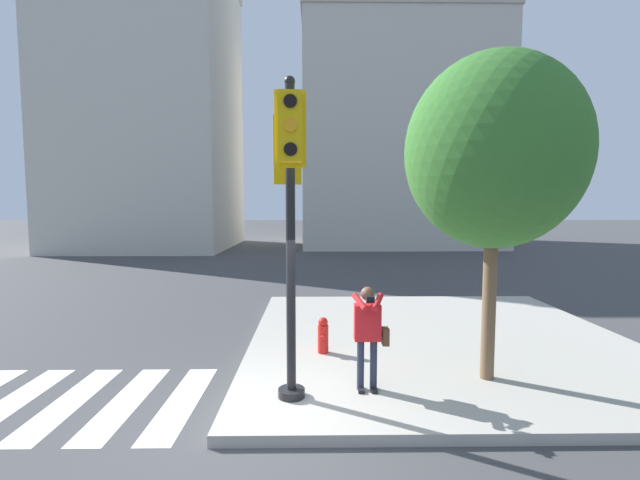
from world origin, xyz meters
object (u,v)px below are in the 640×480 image
at_px(fire_hydrant, 323,335).
at_px(person_photographer, 368,329).
at_px(street_tree, 494,152).
at_px(traffic_signal_pole, 289,190).

bearing_deg(fire_hydrant, person_photographer, -68.33).
height_order(street_tree, fire_hydrant, street_tree).
distance_m(person_photographer, fire_hydrant, 1.88).
xyz_separation_m(traffic_signal_pole, fire_hydrant, (0.52, 1.89, -2.70)).
bearing_deg(person_photographer, street_tree, 11.55).
bearing_deg(traffic_signal_pole, street_tree, 11.47).
relative_size(traffic_signal_pole, person_photographer, 2.90).
xyz_separation_m(traffic_signal_pole, street_tree, (3.18, 0.65, 0.62)).
relative_size(street_tree, fire_hydrant, 7.53).
height_order(person_photographer, street_tree, street_tree).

